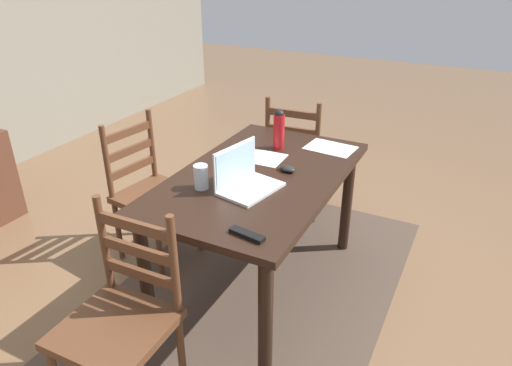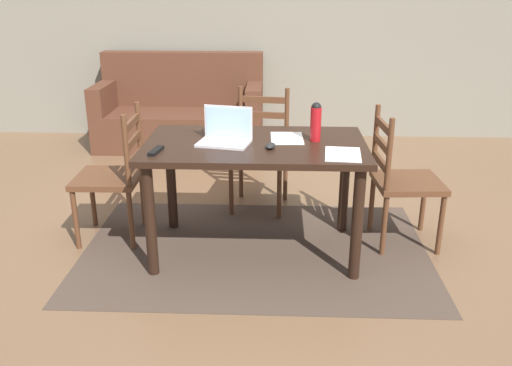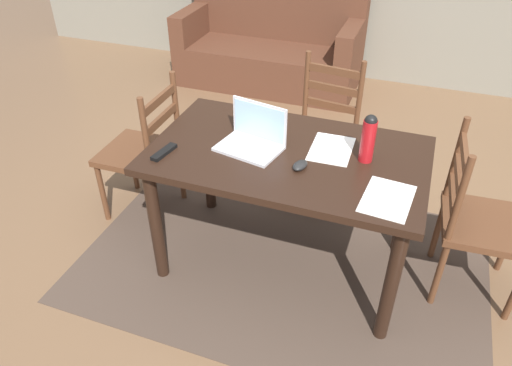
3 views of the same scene
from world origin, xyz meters
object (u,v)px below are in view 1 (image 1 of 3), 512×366
Objects in this scene: chair_left_far at (121,320)px; computer_mouse at (287,169)px; chair_right_far at (298,156)px; laptop at (244,178)px; drinking_glass at (201,177)px; tv_remote at (247,235)px; dining_table at (260,191)px; water_bottle at (279,129)px; chair_far_head at (151,193)px.

chair_left_far is 1.18m from computer_mouse.
chair_right_far is 2.65× the size of laptop.
drinking_glass is at bearing 117.56° from laptop.
laptop is 2.11× the size of tv_remote.
drinking_glass is 0.51m from computer_mouse.
chair_left_far is at bearing 168.05° from laptop.
drinking_glass is at bearing 146.12° from dining_table.
computer_mouse is at bearing -162.17° from chair_right_far.
chair_right_far is at bearing 9.90° from water_bottle.
tv_remote is (-0.60, -1.03, 0.32)m from chair_far_head.
computer_mouse is at bearing -22.82° from laptop.
tv_remote is at bearing -150.33° from laptop.
dining_table is 0.25m from laptop.
chair_left_far is 1.00× the size of chair_right_far.
chair_right_far is at bearing -157.02° from tv_remote.
drinking_glass is (-0.10, 0.20, 0.01)m from laptop.
chair_left_far is 7.31× the size of drinking_glass.
water_bottle is 1.94× the size of drinking_glass.
tv_remote reaches higher than dining_table.
chair_far_head is 5.59× the size of tv_remote.
dining_table is 1.50× the size of chair_far_head.
dining_table is at bearing -171.18° from water_bottle.
water_bottle is 1.49× the size of tv_remote.
chair_left_far is at bearing 178.95° from computer_mouse.
computer_mouse is at bearing -162.11° from tv_remote.
chair_far_head reaches higher than drinking_glass.
chair_far_head is at bearing -111.30° from tv_remote.
chair_left_far is at bearing -35.66° from tv_remote.
computer_mouse is at bearing -14.92° from chair_left_far.
laptop is at bearing -171.92° from chair_right_far.
laptop is (-1.19, -0.17, 0.37)m from chair_right_far.
drinking_glass is at bearing 2.03° from chair_left_far.
chair_right_far is 1.26m from laptop.
laptop is 2.76× the size of drinking_glass.
chair_far_head is at bearing 147.75° from chair_right_far.
laptop reaches higher than chair_left_far.
drinking_glass is at bearing 178.74° from chair_right_far.
dining_table is 1.03m from chair_left_far.
drinking_glass is 1.30× the size of computer_mouse.
chair_right_far is (1.00, 0.17, -0.20)m from dining_table.
dining_table is 0.20m from computer_mouse.
water_bottle reaches higher than drinking_glass.
computer_mouse is 0.70m from tv_remote.
water_bottle is at bearing -4.55° from chair_left_far.
water_bottle is at bearing -170.10° from chair_right_far.
laptop is at bearing -103.68° from chair_far_head.
laptop is (-0.19, -0.80, 0.37)m from chair_far_head.
tv_remote is at bearing -158.63° from dining_table.
tv_remote is at bearing -163.40° from water_bottle.
tv_remote is (-0.69, -0.11, -0.01)m from computer_mouse.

